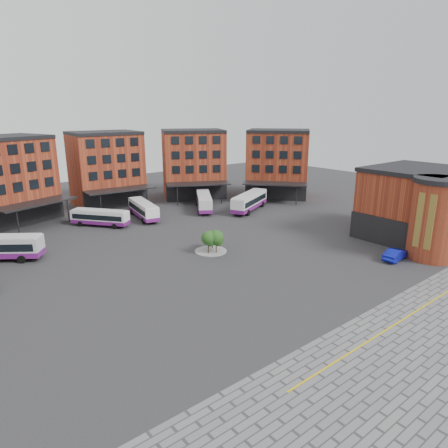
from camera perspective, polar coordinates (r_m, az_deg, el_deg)
ground at (r=45.34m, az=5.30°, el=-8.53°), size 160.00×160.00×0.00m
yellow_line at (r=39.35m, az=22.27°, el=-13.77°), size 26.00×0.15×0.02m
main_building at (r=72.73m, az=-19.03°, el=6.03°), size 94.14×42.48×14.60m
east_building at (r=64.82m, az=26.01°, el=2.39°), size 17.40×15.40×10.60m
tree_island at (r=54.14m, az=-1.58°, el=-2.21°), size 4.40×4.40×3.26m
bus_c at (r=69.56m, az=-17.29°, el=0.92°), size 7.77×9.11×2.75m
bus_d at (r=72.70m, az=-11.45°, el=2.07°), size 4.28×10.83×2.98m
bus_e at (r=77.43m, az=-2.87°, el=3.27°), size 8.05×10.59×3.09m
bus_f at (r=76.92m, az=3.66°, el=3.27°), size 11.86×7.55×3.34m
blue_car at (r=56.39m, az=23.34°, el=-3.98°), size 4.72×1.99×1.52m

